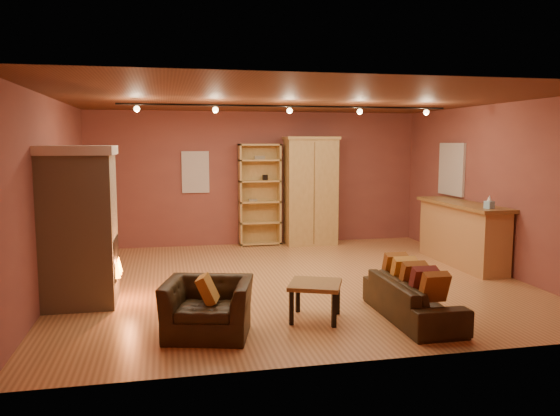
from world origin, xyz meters
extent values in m
plane|color=#A76A3B|center=(0.00, 0.00, 0.00)|extent=(7.00, 7.00, 0.00)
plane|color=brown|center=(0.00, 0.00, 2.80)|extent=(7.00, 7.00, 0.00)
cube|color=brown|center=(0.00, 3.25, 1.40)|extent=(7.00, 0.02, 2.80)
cube|color=brown|center=(-3.50, 0.00, 1.40)|extent=(0.02, 6.50, 2.80)
cube|color=brown|center=(3.50, 0.00, 1.40)|extent=(0.02, 6.50, 2.80)
cube|color=tan|center=(-3.05, -0.60, 1.00)|extent=(0.90, 0.90, 2.00)
cube|color=beige|center=(-3.05, -0.60, 2.06)|extent=(0.98, 0.98, 0.12)
cube|color=black|center=(-2.64, -0.60, 0.60)|extent=(0.10, 0.65, 0.55)
cone|color=orange|center=(-2.58, -0.60, 0.48)|extent=(0.10, 0.10, 0.22)
cube|color=beige|center=(-1.30, 3.23, 1.55)|extent=(0.56, 0.04, 0.86)
cube|color=tan|center=(0.02, 3.23, 1.07)|extent=(0.87, 0.04, 2.13)
cube|color=tan|center=(-0.40, 3.08, 1.07)|extent=(0.04, 0.34, 2.13)
cube|color=tan|center=(0.44, 3.08, 1.07)|extent=(0.04, 0.34, 2.13)
cube|color=gray|center=(-0.12, 3.08, 0.95)|extent=(0.18, 0.12, 0.05)
cube|color=black|center=(0.14, 3.08, 1.42)|extent=(0.10, 0.10, 0.12)
cube|color=tan|center=(0.02, 3.08, 0.04)|extent=(0.87, 0.34, 0.04)
cube|color=tan|center=(0.02, 3.08, 0.48)|extent=(0.87, 0.34, 0.04)
cube|color=tan|center=(0.02, 3.08, 0.92)|extent=(0.87, 0.34, 0.03)
cube|color=tan|center=(0.02, 3.08, 1.36)|extent=(0.87, 0.34, 0.04)
cube|color=tan|center=(0.02, 3.08, 1.79)|extent=(0.87, 0.34, 0.04)
cube|color=tan|center=(0.02, 3.08, 2.11)|extent=(0.87, 0.34, 0.04)
cube|color=tan|center=(1.09, 2.96, 1.11)|extent=(1.06, 0.58, 2.22)
cube|color=olive|center=(1.09, 2.68, 1.11)|extent=(0.02, 0.01, 2.12)
cube|color=tan|center=(1.09, 2.96, 2.25)|extent=(1.12, 0.64, 0.06)
cube|color=tan|center=(3.20, 0.49, 0.52)|extent=(0.50, 2.20, 1.05)
cube|color=olive|center=(3.20, 0.49, 1.08)|extent=(0.62, 2.32, 0.06)
cube|color=#92CAEA|center=(3.15, -0.38, 1.17)|extent=(0.16, 0.16, 0.13)
cone|color=white|center=(3.15, -0.38, 1.29)|extent=(0.08, 0.08, 0.10)
cube|color=beige|center=(3.47, 1.40, 1.65)|extent=(0.05, 0.90, 1.00)
imported|color=black|center=(1.02, -2.12, 0.33)|extent=(0.51, 1.70, 0.66)
cube|color=brown|center=(1.02, -2.67, 0.55)|extent=(0.30, 0.23, 0.36)
cube|color=maroon|center=(1.02, -2.40, 0.55)|extent=(0.30, 0.23, 0.36)
cube|color=brown|center=(1.02, -2.12, 0.55)|extent=(0.30, 0.23, 0.36)
cube|color=#C68633|center=(1.02, -1.85, 0.55)|extent=(0.30, 0.23, 0.36)
cube|color=brown|center=(1.02, -1.57, 0.55)|extent=(0.30, 0.23, 0.36)
imported|color=black|center=(-1.49, -2.17, 0.42)|extent=(1.09, 0.84, 0.84)
cube|color=#C68633|center=(-1.49, -2.17, 0.52)|extent=(0.30, 0.35, 0.34)
cube|color=olive|center=(-0.16, -1.90, 0.44)|extent=(0.79, 0.79, 0.05)
cube|color=black|center=(-0.41, -2.15, 0.20)|extent=(0.05, 0.05, 0.41)
cube|color=black|center=(0.10, -2.15, 0.20)|extent=(0.05, 0.05, 0.41)
cube|color=black|center=(-0.41, -1.64, 0.20)|extent=(0.05, 0.05, 0.41)
cube|color=black|center=(0.10, -1.64, 0.20)|extent=(0.05, 0.05, 0.41)
cylinder|color=black|center=(0.00, 0.20, 2.72)|extent=(5.20, 0.03, 0.03)
sphere|color=#FFD88C|center=(-2.30, 0.20, 2.65)|extent=(0.09, 0.09, 0.09)
sphere|color=#FFD88C|center=(-1.15, 0.20, 2.65)|extent=(0.09, 0.09, 0.09)
sphere|color=#FFD88C|center=(0.00, 0.20, 2.65)|extent=(0.09, 0.09, 0.09)
sphere|color=#FFD88C|center=(1.15, 0.20, 2.65)|extent=(0.09, 0.09, 0.09)
sphere|color=#FFD88C|center=(2.30, 0.20, 2.65)|extent=(0.09, 0.09, 0.09)
camera|label=1|loc=(-1.93, -8.16, 2.16)|focal=35.00mm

